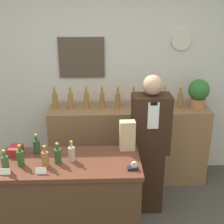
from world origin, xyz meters
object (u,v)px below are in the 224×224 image
Objects in this scene: potted_plant at (199,92)px; paper_bag at (127,135)px; shopkeeper at (150,146)px; tape_dispenser at (133,167)px.

potted_plant reaches higher than paper_bag.
shopkeeper reaches higher than potted_plant.
paper_bag is (-0.95, -0.92, -0.13)m from potted_plant.
potted_plant is at bearing 54.22° from tape_dispenser.
shopkeeper is 1.00m from potted_plant.
shopkeeper is at bearing -138.13° from potted_plant.
shopkeeper is 4.37× the size of potted_plant.
tape_dispenser is at bearing -110.29° from shopkeeper.
paper_bag reaches higher than tape_dispenser.
tape_dispenser is at bearing -86.25° from paper_bag.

